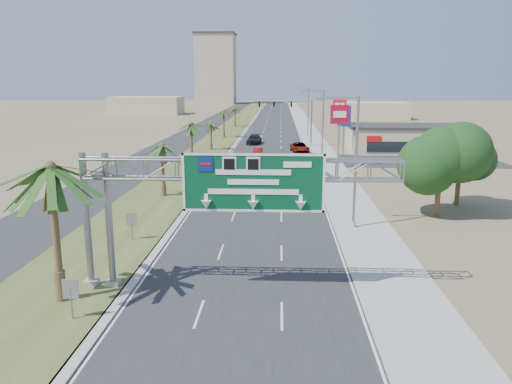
{
  "coord_description": "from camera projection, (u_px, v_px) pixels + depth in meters",
  "views": [
    {
      "loc": [
        1.83,
        -15.09,
        10.95
      ],
      "look_at": [
        0.35,
        15.5,
        4.2
      ],
      "focal_mm": 35.0,
      "sensor_mm": 36.0,
      "label": 1
    }
  ],
  "objects": [
    {
      "name": "streetlight_mid",
      "position": [
        321.0,
        130.0,
        66.53
      ],
      "size": [
        3.27,
        0.44,
        10.0
      ],
      "color": "gray",
      "rests_on": "ground"
    },
    {
      "name": "car_far",
      "position": [
        254.0,
        140.0,
        90.3
      ],
      "size": [
        2.78,
        5.78,
        1.62
      ],
      "primitive_type": "imported",
      "rotation": [
        0.0,
        0.0,
        -0.09
      ],
      "color": "black",
      "rests_on": "ground"
    },
    {
      "name": "tower_distant",
      "position": [
        216.0,
        69.0,
        258.76
      ],
      "size": [
        20.0,
        16.0,
        35.0
      ],
      "primitive_type": "cube",
      "color": "tan",
      "rests_on": "ground"
    },
    {
      "name": "pole_sign_red_far",
      "position": [
        340.0,
        109.0,
        81.72
      ],
      "size": [
        2.17,
        1.05,
        8.43
      ],
      "color": "gray",
      "rests_on": "ground"
    },
    {
      "name": "building_distant_left",
      "position": [
        147.0,
        106.0,
        174.71
      ],
      "size": [
        24.0,
        14.0,
        6.0
      ],
      "primitive_type": "cube",
      "color": "#CEB78B",
      "rests_on": "ground"
    },
    {
      "name": "car_left_lane",
      "position": [
        245.0,
        174.0,
        57.29
      ],
      "size": [
        2.16,
        4.27,
        1.39
      ],
      "primitive_type": "imported",
      "rotation": [
        0.0,
        0.0,
        0.13
      ],
      "color": "black",
      "rests_on": "ground"
    },
    {
      "name": "median_signback_b",
      "position": [
        131.0,
        221.0,
        34.81
      ],
      "size": [
        0.75,
        0.08,
        2.08
      ],
      "color": "gray",
      "rests_on": "ground"
    },
    {
      "name": "opposing_road",
      "position": [
        205.0,
        127.0,
        125.26
      ],
      "size": [
        8.0,
        300.0,
        0.02
      ],
      "primitive_type": "cube",
      "color": "#28282B",
      "rests_on": "ground"
    },
    {
      "name": "palm_row_f",
      "position": [
        235.0,
        108.0,
        123.9
      ],
      "size": [
        3.99,
        3.99,
        5.75
      ],
      "color": "brown",
      "rests_on": "ground"
    },
    {
      "name": "car_right_lane",
      "position": [
        300.0,
        148.0,
        79.66
      ],
      "size": [
        3.18,
        5.71,
        1.51
      ],
      "primitive_type": "imported",
      "rotation": [
        0.0,
        0.0,
        0.13
      ],
      "color": "gray",
      "rests_on": "ground"
    },
    {
      "name": "palm_row_b",
      "position": [
        162.0,
        147.0,
        47.77
      ],
      "size": [
        3.99,
        3.99,
        5.95
      ],
      "color": "brown",
      "rests_on": "ground"
    },
    {
      "name": "oak_far",
      "position": [
        460.0,
        164.0,
        44.75
      ],
      "size": [
        3.5,
        3.5,
        5.6
      ],
      "color": "brown",
      "rests_on": "ground"
    },
    {
      "name": "pole_sign_red_near",
      "position": [
        340.0,
        118.0,
        64.13
      ],
      "size": [
        2.42,
        0.56,
        8.32
      ],
      "color": "gray",
      "rests_on": "ground"
    },
    {
      "name": "building_distant_right",
      "position": [
        373.0,
        111.0,
        151.77
      ],
      "size": [
        20.0,
        12.0,
        5.0
      ],
      "primitive_type": "cube",
      "color": "#CEB78B",
      "rests_on": "ground"
    },
    {
      "name": "streetlight_far",
      "position": [
        307.0,
        114.0,
        101.65
      ],
      "size": [
        3.27,
        0.44,
        10.0
      ],
      "color": "gray",
      "rests_on": "ground"
    },
    {
      "name": "palm_row_d",
      "position": [
        211.0,
        123.0,
        81.04
      ],
      "size": [
        3.99,
        3.99,
        5.45
      ],
      "color": "brown",
      "rests_on": "ground"
    },
    {
      "name": "car_mid_lane",
      "position": [
        258.0,
        152.0,
        75.04
      ],
      "size": [
        1.47,
        3.98,
        1.3
      ],
      "primitive_type": "imported",
      "rotation": [
        0.0,
        0.0,
        -0.02
      ],
      "color": "maroon",
      "rests_on": "ground"
    },
    {
      "name": "sidewalk_right",
      "position": [
        307.0,
        127.0,
        124.05
      ],
      "size": [
        4.0,
        300.0,
        0.1
      ],
      "primitive_type": "cube",
      "color": "#9E9B93",
      "rests_on": "ground"
    },
    {
      "name": "signal_mast",
      "position": [
        300.0,
        118.0,
        86.08
      ],
      "size": [
        10.28,
        0.71,
        8.0
      ],
      "color": "gray",
      "rests_on": "ground"
    },
    {
      "name": "oak_near",
      "position": [
        441.0,
        162.0,
        40.84
      ],
      "size": [
        4.5,
        4.5,
        6.8
      ],
      "color": "brown",
      "rests_on": "ground"
    },
    {
      "name": "store_building",
      "position": [
        406.0,
        139.0,
        80.07
      ],
      "size": [
        18.0,
        10.0,
        4.0
      ],
      "primitive_type": "cube",
      "color": "#CEB78B",
      "rests_on": "ground"
    },
    {
      "name": "sign_gantry",
      "position": [
        223.0,
        180.0,
        25.59
      ],
      "size": [
        16.75,
        1.24,
        7.5
      ],
      "color": "gray",
      "rests_on": "ground"
    },
    {
      "name": "median_grass",
      "position": [
        233.0,
        127.0,
        124.92
      ],
      "size": [
        7.0,
        300.0,
        0.12
      ],
      "primitive_type": "cube",
      "color": "#425324",
      "rests_on": "ground"
    },
    {
      "name": "palm_row_e",
      "position": [
        224.0,
        112.0,
        99.43
      ],
      "size": [
        3.99,
        3.99,
        6.15
      ],
      "color": "brown",
      "rests_on": "ground"
    },
    {
      "name": "pole_sign_blue",
      "position": [
        344.0,
        118.0,
        74.58
      ],
      "size": [
        2.02,
        0.74,
        7.71
      ],
      "color": "gray",
      "rests_on": "ground"
    },
    {
      "name": "palm_row_c",
      "position": [
        191.0,
        125.0,
        63.21
      ],
      "size": [
        3.99,
        3.99,
        6.75
      ],
      "color": "brown",
      "rests_on": "ground"
    },
    {
      "name": "streetlight_near",
      "position": [
        353.0,
        168.0,
        37.27
      ],
      "size": [
        3.27,
        0.44,
        10.0
      ],
      "color": "gray",
      "rests_on": "ground"
    },
    {
      "name": "road",
      "position": [
        273.0,
        127.0,
        124.46
      ],
      "size": [
        12.0,
        300.0,
        0.02
      ],
      "primitive_type": "cube",
      "color": "#28282B",
      "rests_on": "ground"
    },
    {
      "name": "median_signback_a",
      "position": [
        71.0,
        292.0,
        23.07
      ],
      "size": [
        0.75,
        0.08,
        2.08
      ],
      "color": "gray",
      "rests_on": "ground"
    },
    {
      "name": "palm_near",
      "position": [
        50.0,
        168.0,
        23.91
      ],
      "size": [
        5.7,
        5.7,
        8.35
      ],
      "color": "brown",
      "rests_on": "ground"
    }
  ]
}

